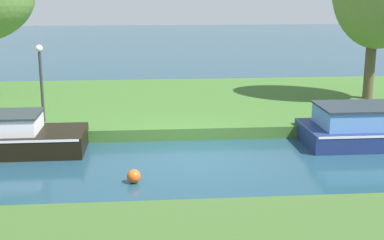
{
  "coord_description": "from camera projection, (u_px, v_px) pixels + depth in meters",
  "views": [
    {
      "loc": [
        -1.38,
        -14.84,
        4.89
      ],
      "look_at": [
        0.02,
        1.2,
        0.9
      ],
      "focal_mm": 49.6,
      "sensor_mm": 36.0,
      "label": 1
    }
  ],
  "objects": [
    {
      "name": "ground_plane",
      "position": [
        195.0,
        159.0,
        15.64
      ],
      "size": [
        120.0,
        120.0,
        0.0
      ],
      "primitive_type": "plane",
      "color": "#1D4050"
    },
    {
      "name": "lamp_post",
      "position": [
        41.0,
        73.0,
        17.98
      ],
      "size": [
        0.24,
        0.24,
        2.67
      ],
      "color": "#333338",
      "rests_on": "riverbank_far"
    },
    {
      "name": "riverbank_far",
      "position": [
        180.0,
        103.0,
        22.36
      ],
      "size": [
        72.0,
        10.0,
        0.4
      ],
      "primitive_type": "cube",
      "color": "#3A6528",
      "rests_on": "ground_plane"
    },
    {
      "name": "channel_buoy",
      "position": [
        134.0,
        176.0,
        13.7
      ],
      "size": [
        0.36,
        0.36,
        0.36
      ],
      "primitive_type": "sphere",
      "color": "#E55919",
      "rests_on": "ground_plane"
    },
    {
      "name": "mooring_post_near",
      "position": [
        379.0,
        115.0,
        18.26
      ],
      "size": [
        0.19,
        0.19,
        0.53
      ],
      "primitive_type": "cylinder",
      "color": "#4C3027",
      "rests_on": "riverbank_far"
    }
  ]
}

